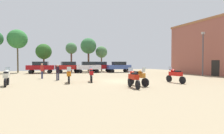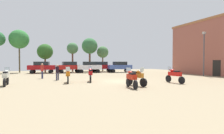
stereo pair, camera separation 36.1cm
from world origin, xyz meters
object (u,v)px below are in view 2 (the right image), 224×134
Objects in this scene: motorcycle_6 at (68,75)px; person_1 at (42,70)px; motorcycle_2 at (6,77)px; motorcycle_7 at (90,74)px; car_5 at (101,66)px; car_1 at (42,66)px; motorcycle_1 at (131,78)px; motorcycle_8 at (174,75)px; car_3 at (69,66)px; car_4 at (120,66)px; car_2 at (89,66)px; motorcycle_5 at (136,77)px; tree_7 at (103,52)px; tree_6 at (72,49)px; lamp_post at (204,51)px; tree_1 at (90,46)px; tree_4 at (45,52)px; person_2 at (57,71)px.

person_1 is (-2.25, 5.33, 0.30)m from motorcycle_6.
motorcycle_7 is (7.04, 0.34, 0.01)m from motorcycle_2.
motorcycle_6 is at bearing -140.95° from person_1.
motorcycle_7 is 0.48× the size of car_5.
motorcycle_1 is at bearing -153.42° from car_1.
car_3 is at bearing 106.52° from motorcycle_8.
motorcycle_1 is 0.48× the size of car_4.
car_2 is (7.99, -1.20, 0.00)m from car_1.
tree_7 is at bearing -118.54° from motorcycle_5.
tree_6 is at bearing 100.98° from motorcycle_8.
lamp_post reaches higher than person_1.
car_5 is 0.64× the size of tree_1.
car_2 is 0.98× the size of car_5.
person_1 is at bearing 127.50° from motorcycle_1.
motorcycle_6 is at bearing 154.17° from motorcycle_8.
tree_6 reaches higher than tree_7.
person_1 is (-6.18, 10.32, 0.30)m from motorcycle_1.
car_1 is 0.78× the size of tree_6.
person_1 is at bearing 62.56° from motorcycle_2.
motorcycle_1 is 0.99× the size of motorcycle_2.
tree_1 is at bearing 10.00° from tree_4.
car_2 is 1.02× the size of car_3.
car_2 is (10.46, 14.60, 0.44)m from motorcycle_2.
tree_4 is (-8.99, -1.59, -1.48)m from tree_1.
tree_7 is (12.19, 14.63, 3.07)m from person_1.
motorcycle_2 is 20.46m from car_5.
motorcycle_6 is at bearing 134.84° from motorcycle_1.
motorcycle_7 reaches higher than motorcycle_5.
car_5 is at bearing 81.46° from motorcycle_7.
car_5 is 2.61× the size of person_1.
motorcycle_8 is 1.38× the size of person_2.
motorcycle_5 is 0.37× the size of tree_6.
motorcycle_2 is at bearing 9.01° from motorcycle_6.
motorcycle_5 is at bearing -175.50° from car_3.
tree_7 is (2.82, -0.39, -1.26)m from tree_1.
motorcycle_1 is 21.54m from car_1.
tree_1 is (4.97, 20.23, 4.62)m from motorcycle_7.
car_2 is at bearing -106.93° from car_3.
motorcycle_8 is at bearing -64.21° from tree_4.
person_1 is at bearing 137.79° from motorcycle_8.
motorcycle_7 is 0.41× the size of tree_4.
motorcycle_1 is at bearing -65.39° from person_2.
car_2 is 13.29m from person_2.
person_1 reaches higher than person_2.
tree_6 reaches higher than car_4.
car_4 is 0.62× the size of tree_1.
lamp_post is (16.00, -14.13, 2.22)m from car_3.
person_1 is 0.29× the size of lamp_post.
car_5 is at bearing -116.14° from motorcycle_5.
car_1 reaches higher than motorcycle_7.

